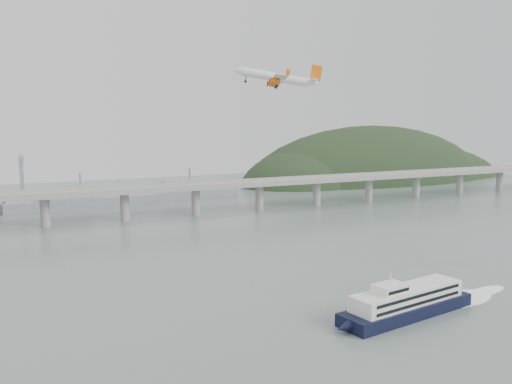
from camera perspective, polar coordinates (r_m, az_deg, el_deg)
name	(u,v)px	position (r m, az deg, el deg)	size (l,w,h in m)	color
ground	(319,309)	(203.12, 6.69, -12.09)	(900.00, 900.00, 0.00)	slate
bridge	(166,192)	(379.17, -9.42, -0.02)	(800.00, 22.00, 23.90)	gray
headland	(381,195)	(633.07, 12.98, -0.34)	(365.00, 155.00, 156.00)	black
ferry	(407,302)	(201.00, 15.59, -11.13)	(91.32, 26.65, 17.29)	black
airliner	(278,78)	(255.88, 2.30, 11.92)	(40.29, 37.65, 11.25)	white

